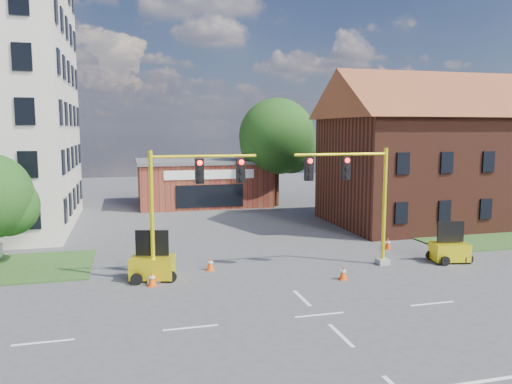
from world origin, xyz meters
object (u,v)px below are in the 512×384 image
trailer_west (153,265)px  pickup_white (390,218)px  signal_mast_west (187,198)px  trailer_east (450,250)px  signal_mast_east (356,192)px

trailer_west → pickup_white: trailer_west is taller
signal_mast_west → trailer_east: bearing=-1.8°
trailer_west → trailer_east: trailer_west is taller
signal_mast_west → trailer_west: bearing=168.4°
trailer_west → trailer_east: size_ratio=1.08×
signal_mast_east → trailer_east: size_ratio=2.93×
signal_mast_west → trailer_east: (14.12, -0.45, -3.26)m
trailer_west → trailer_east: (15.78, -0.79, -0.05)m
trailer_east → signal_mast_east: bearing=-174.0°
trailer_east → signal_mast_west: bearing=-171.1°
trailer_east → trailer_west: bearing=-172.1°
signal_mast_east → pickup_white: signal_mast_east is taller
signal_mast_east → pickup_white: bearing=51.2°
trailer_east → pickup_white: 9.56m
signal_mast_west → signal_mast_east: 8.71m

